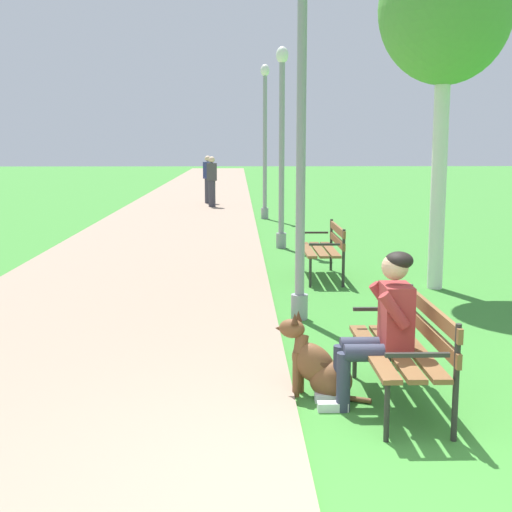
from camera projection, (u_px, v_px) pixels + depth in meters
name	position (u px, v px, depth m)	size (l,w,h in m)	color
ground_plane	(379.00, 501.00, 4.19)	(120.00, 120.00, 0.00)	#3D8433
paved_path	(197.00, 196.00, 27.82)	(4.13, 60.00, 0.04)	gray
park_bench_near	(407.00, 344.00, 5.63)	(0.55, 1.50, 0.85)	brown
park_bench_mid	(325.00, 246.00, 10.98)	(0.55, 1.50, 0.85)	brown
person_seated_on_near_bench	(382.00, 323.00, 5.59)	(0.74, 0.49, 1.25)	#33384C
dog_brown	(319.00, 367.00, 5.86)	(0.79, 0.46, 0.71)	brown
lamp_post_near	(301.00, 139.00, 8.17)	(0.24, 0.24, 4.10)	gray
lamp_post_mid	(282.00, 146.00, 13.93)	(0.24, 0.24, 3.91)	gray
lamp_post_far	(265.00, 140.00, 19.37)	(0.24, 0.24, 4.16)	gray
birch_tree_third	(445.00, 13.00, 9.71)	(1.83, 1.70, 4.90)	silver
pedestrian_distant	(212.00, 182.00, 22.81)	(0.32, 0.22, 1.65)	#383842
pedestrian_further_distant	(208.00, 180.00, 24.19)	(0.32, 0.22, 1.65)	#383842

